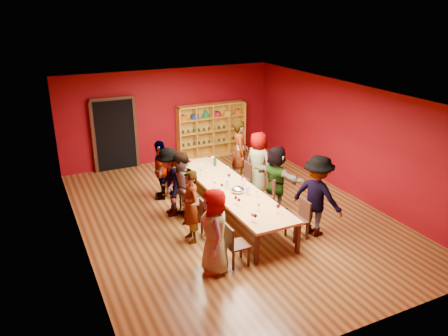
{
  "coord_description": "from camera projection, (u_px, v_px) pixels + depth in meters",
  "views": [
    {
      "loc": [
        -4.32,
        -8.68,
        4.96
      ],
      "look_at": [
        -0.04,
        0.3,
        1.15
      ],
      "focal_mm": 35.0,
      "sensor_mm": 36.0,
      "label": 1
    }
  ],
  "objects": [
    {
      "name": "wine_glass_5",
      "position": [
        235.0,
        188.0,
        10.18
      ],
      "size": [
        0.07,
        0.07,
        0.18
      ],
      "color": "silver",
      "rests_on": "tasting_table"
    },
    {
      "name": "wine_glass_15",
      "position": [
        257.0,
        192.0,
        9.99
      ],
      "size": [
        0.07,
        0.07,
        0.19
      ],
      "color": "silver",
      "rests_on": "tasting_table"
    },
    {
      "name": "wine_glass_13",
      "position": [
        255.0,
        216.0,
        8.84
      ],
      "size": [
        0.07,
        0.07,
        0.18
      ],
      "color": "silver",
      "rests_on": "tasting_table"
    },
    {
      "name": "wine_glass_14",
      "position": [
        243.0,
        179.0,
        10.62
      ],
      "size": [
        0.09,
        0.09,
        0.22
      ],
      "color": "silver",
      "rests_on": "tasting_table"
    },
    {
      "name": "wine_glass_8",
      "position": [
        201.0,
        165.0,
        11.58
      ],
      "size": [
        0.08,
        0.08,
        0.2
      ],
      "color": "silver",
      "rests_on": "tasting_table"
    },
    {
      "name": "wine_glass_0",
      "position": [
        202.0,
        170.0,
        11.27
      ],
      "size": [
        0.07,
        0.07,
        0.18
      ],
      "color": "silver",
      "rests_on": "tasting_table"
    },
    {
      "name": "wine_glass_10",
      "position": [
        190.0,
        161.0,
        11.93
      ],
      "size": [
        0.07,
        0.07,
        0.18
      ],
      "color": "silver",
      "rests_on": "tasting_table"
    },
    {
      "name": "wine_glass_20",
      "position": [
        259.0,
        205.0,
        9.32
      ],
      "size": [
        0.08,
        0.08,
        0.2
      ],
      "color": "silver",
      "rests_on": "tasting_table"
    },
    {
      "name": "chair_person_right_4",
      "position": [
        232.0,
        168.0,
        12.47
      ],
      "size": [
        0.42,
        0.42,
        0.89
      ],
      "color": "black",
      "rests_on": "ground"
    },
    {
      "name": "wine_bottle",
      "position": [
        215.0,
        161.0,
        11.89
      ],
      "size": [
        0.09,
        0.09,
        0.32
      ],
      "color": "#153A19",
      "rests_on": "tasting_table"
    },
    {
      "name": "wine_glass_16",
      "position": [
        215.0,
        182.0,
        10.47
      ],
      "size": [
        0.08,
        0.08,
        0.2
      ],
      "color": "silver",
      "rests_on": "tasting_table"
    },
    {
      "name": "person_left_4",
      "position": [
        161.0,
        170.0,
        11.5
      ],
      "size": [
        0.73,
        1.03,
        1.61
      ],
      "primitive_type": "imported",
      "rotation": [
        0.0,
        0.0,
        -1.93
      ],
      "color": "#525257",
      "rests_on": "ground"
    },
    {
      "name": "spittoon_bowl",
      "position": [
        238.0,
        190.0,
        10.24
      ],
      "size": [
        0.31,
        0.31,
        0.17
      ],
      "primitive_type": "ellipsoid",
      "color": "silver",
      "rests_on": "tasting_table"
    },
    {
      "name": "chair_person_left_3",
      "position": [
        186.0,
        193.0,
        10.86
      ],
      "size": [
        0.42,
        0.42,
        0.89
      ],
      "color": "black",
      "rests_on": "ground"
    },
    {
      "name": "carafe_a",
      "position": [
        228.0,
        184.0,
        10.44
      ],
      "size": [
        0.14,
        0.14,
        0.27
      ],
      "color": "silver",
      "rests_on": "tasting_table"
    },
    {
      "name": "shelving_unit",
      "position": [
        211.0,
        128.0,
        14.67
      ],
      "size": [
        2.4,
        0.4,
        1.8
      ],
      "color": "gold",
      "rests_on": "ground"
    },
    {
      "name": "wine_glass_18",
      "position": [
        244.0,
        180.0,
        10.56
      ],
      "size": [
        0.09,
        0.09,
        0.22
      ],
      "color": "silver",
      "rests_on": "tasting_table"
    },
    {
      "name": "wine_glass_2",
      "position": [
        190.0,
        161.0,
        11.84
      ],
      "size": [
        0.08,
        0.08,
        0.2
      ],
      "color": "silver",
      "rests_on": "tasting_table"
    },
    {
      "name": "carafe_b",
      "position": [
        248.0,
        190.0,
        10.12
      ],
      "size": [
        0.12,
        0.12,
        0.26
      ],
      "color": "silver",
      "rests_on": "tasting_table"
    },
    {
      "name": "person_right_0",
      "position": [
        317.0,
        196.0,
        9.65
      ],
      "size": [
        0.95,
        1.3,
        1.87
      ],
      "primitive_type": "imported",
      "rotation": [
        0.0,
        0.0,
        2.0
      ],
      "color": "#141A38",
      "rests_on": "ground"
    },
    {
      "name": "chair_person_left_4",
      "position": [
        172.0,
        179.0,
        11.73
      ],
      "size": [
        0.42,
        0.42,
        0.89
      ],
      "color": "black",
      "rests_on": "ground"
    },
    {
      "name": "chair_person_left_0",
      "position": [
        234.0,
        243.0,
        8.61
      ],
      "size": [
        0.42,
        0.42,
        0.89
      ],
      "color": "black",
      "rests_on": "ground"
    },
    {
      "name": "chair_person_left_2",
      "position": [
        193.0,
        200.0,
        10.47
      ],
      "size": [
        0.42,
        0.42,
        0.89
      ],
      "color": "black",
      "rests_on": "ground"
    },
    {
      "name": "wine_glass_11",
      "position": [
        229.0,
        176.0,
        10.85
      ],
      "size": [
        0.09,
        0.09,
        0.21
      ],
      "color": "silver",
      "rests_on": "tasting_table"
    },
    {
      "name": "chair_person_right_2",
      "position": [
        267.0,
        193.0,
        10.86
      ],
      "size": [
        0.42,
        0.42,
        0.89
      ],
      "color": "black",
      "rests_on": "ground"
    },
    {
      "name": "person_left_1",
      "position": [
        190.0,
        207.0,
        9.39
      ],
      "size": [
        0.44,
        0.6,
        1.64
      ],
      "primitive_type": "imported",
      "rotation": [
        0.0,
        0.0,
        -1.59
      ],
      "color": "beige",
      "rests_on": "ground"
    },
    {
      "name": "chair_person_right_0",
      "position": [
        300.0,
        217.0,
        9.64
      ],
      "size": [
        0.42,
        0.42,
        0.89
      ],
      "color": "black",
      "rests_on": "ground"
    },
    {
      "name": "room_shell",
      "position": [
        231.0,
        158.0,
        10.29
      ],
      "size": [
        7.1,
        9.1,
        3.04
      ],
      "color": "#503015",
      "rests_on": "ground"
    },
    {
      "name": "tasting_table",
      "position": [
        231.0,
        189.0,
        10.58
      ],
      "size": [
        1.1,
        4.5,
        0.75
      ],
      "color": "tan",
      "rests_on": "ground"
    },
    {
      "name": "person_left_2",
      "position": [
        182.0,
        188.0,
        10.24
      ],
      "size": [
        0.54,
        0.88,
        1.72
      ],
      "primitive_type": "imported",
      "rotation": [
        0.0,
        0.0,
        -1.67
      ],
      "color": "#4A494E",
      "rests_on": "ground"
    },
    {
      "name": "wine_glass_7",
      "position": [
        236.0,
        198.0,
        9.67
      ],
      "size": [
        0.07,
        0.07,
        0.18
      ],
      "color": "silver",
      "rests_on": "tasting_table"
    },
    {
      "name": "wine_glass_6",
      "position": [
        239.0,
        200.0,
        9.55
      ],
      "size": [
        0.07,
        0.07,
        0.18
      ],
      "color": "silver",
      "rests_on": "tasting_table"
    },
    {
      "name": "person_right_3",
      "position": [
        258.0,
        162.0,
        11.9
      ],
      "size": [
        0.71,
        0.94,
        1.7
      ],
      "primitive_type": "imported",
      "rotation": [
        0.0,
        0.0,
        1.92
      ],
      "color": "#141638",
      "rests_on": "ground"
    },
    {
      "name": "person_left_3",
      "position": [
        170.0,
        182.0,
        10.57
      ],
      "size": [
        0.54,
        1.14,
        1.72
      ],
      "primitive_type": "imported",
      "rotation": [
        0.0,
        0.0,
        -1.65
      ],
      "color": "#151E3A",
      "rests_on": "ground"
    },
    {
      "name": "person_right_4",
      "position": [
        240.0,
        152.0,
        12.41
      ],
      "size": [
        0.73,
        0.83,
        1.88
      ],
      "primitive_type": "imported",
      "rotation": [
        0.0,
        0.0,
        1.17
      ],
      "color": "beige",
      "rests_on": "ground"
    },
    {
      "name": "wine_glass_4",
      "position": [
        228.0,
        168.0,
        11.33
      ],
      "size": [
        0.08,
        0.08,
        0.21
      ],
      "color": "silver",
      "rests_on": "tasting_table"
    },
    {
      "name": "wine_glass_9",
      "position": [
        278.0,
        206.0,
        9.21
      ],
      "size": [
        0.09,
        0.09,
        0.21
      ],
      "color": "silver",
      "rests_on": "tasting_table"
    },
    {
      "name": "wine_glass_17",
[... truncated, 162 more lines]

